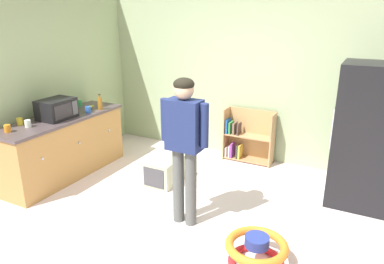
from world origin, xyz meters
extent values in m
plane|color=silver|center=(0.00, 0.00, 0.00)|extent=(12.00, 12.00, 0.00)
cube|color=#A3B78A|center=(0.00, 2.33, 1.35)|extent=(5.20, 0.06, 2.70)
cube|color=#A3BA88|center=(-2.63, 0.80, 1.35)|extent=(0.06, 2.99, 2.70)
cube|color=#B27F44|center=(-2.20, 0.35, 0.43)|extent=(0.60, 1.95, 0.86)
cube|color=#4E4144|center=(-2.20, 0.35, 0.88)|extent=(0.64, 1.99, 0.04)
sphere|color=silver|center=(-1.89, -0.29, 0.56)|extent=(0.04, 0.04, 0.04)
sphere|color=silver|center=(-1.89, 0.35, 0.56)|extent=(0.04, 0.04, 0.04)
sphere|color=silver|center=(-1.89, 1.00, 0.56)|extent=(0.04, 0.04, 0.04)
cube|color=black|center=(1.72, 1.48, 0.89)|extent=(0.70, 0.68, 1.78)
cylinder|color=silver|center=(1.35, 1.31, 0.98)|extent=(0.02, 0.02, 0.50)
cube|color=#333333|center=(1.37, 1.48, 1.28)|extent=(0.01, 0.67, 0.01)
cube|color=tan|center=(-0.35, 2.11, 0.42)|extent=(0.02, 0.28, 0.85)
cube|color=tan|center=(0.43, 2.11, 0.42)|extent=(0.02, 0.28, 0.85)
cube|color=tan|center=(0.04, 2.24, 0.42)|extent=(0.80, 0.02, 0.85)
cube|color=tan|center=(0.04, 2.11, 0.03)|extent=(0.76, 0.24, 0.02)
cube|color=tan|center=(0.04, 2.11, 0.43)|extent=(0.76, 0.24, 0.02)
cube|color=beige|center=(-0.31, 2.08, 0.12)|extent=(0.02, 0.17, 0.16)
cube|color=#1F539D|center=(-0.31, 2.08, 0.56)|extent=(0.03, 0.17, 0.23)
cube|color=beige|center=(-0.25, 2.08, 0.14)|extent=(0.02, 0.17, 0.19)
cube|color=#358543|center=(-0.26, 2.08, 0.54)|extent=(0.03, 0.17, 0.19)
cube|color=purple|center=(-0.21, 2.08, 0.16)|extent=(0.03, 0.17, 0.24)
cube|color=brown|center=(-0.19, 2.08, 0.54)|extent=(0.03, 0.17, 0.19)
cube|color=#3B3C3D|center=(-0.12, 2.08, 0.15)|extent=(0.02, 0.17, 0.22)
cube|color=#423633|center=(-0.12, 2.08, 0.54)|extent=(0.02, 0.17, 0.19)
cube|color=gold|center=(-0.08, 2.08, 0.15)|extent=(0.03, 0.17, 0.22)
cylinder|color=#525654|center=(-0.09, 0.05, 0.45)|extent=(0.13, 0.13, 0.91)
cylinder|color=#525654|center=(0.07, 0.05, 0.45)|extent=(0.13, 0.13, 0.91)
cube|color=navy|center=(-0.01, 0.05, 1.18)|extent=(0.38, 0.22, 0.56)
cylinder|color=navy|center=(-0.25, 0.05, 1.21)|extent=(0.09, 0.09, 0.47)
cylinder|color=navy|center=(0.23, 0.05, 1.21)|extent=(0.09, 0.09, 0.47)
sphere|color=#E0B28A|center=(-0.01, 0.05, 1.57)|extent=(0.21, 0.21, 0.21)
ellipsoid|color=black|center=(-0.01, 0.05, 1.63)|extent=(0.22, 0.22, 0.14)
torus|color=red|center=(0.96, -0.31, 0.04)|extent=(0.54, 0.54, 0.07)
torus|color=orange|center=(0.96, -0.31, 0.22)|extent=(0.60, 0.60, 0.08)
cylinder|color=navy|center=(0.96, -0.31, 0.27)|extent=(0.23, 0.23, 0.10)
cylinder|color=silver|center=(1.18, -0.31, 0.13)|extent=(0.02, 0.02, 0.18)
cylinder|color=silver|center=(0.85, -0.12, 0.13)|extent=(0.02, 0.02, 0.18)
cylinder|color=silver|center=(0.85, -0.50, 0.13)|extent=(0.02, 0.02, 0.18)
cube|color=beige|center=(-0.77, 0.82, 0.18)|extent=(0.42, 0.54, 0.36)
cube|color=#424247|center=(-0.77, 0.55, 0.18)|extent=(0.32, 0.01, 0.27)
cube|color=black|center=(-2.19, 0.29, 1.04)|extent=(0.36, 0.48, 0.28)
cube|color=#2D2D33|center=(-2.00, 0.24, 1.04)|extent=(0.01, 0.31, 0.20)
cube|color=#515156|center=(-2.00, 0.46, 1.04)|extent=(0.01, 0.10, 0.20)
ellipsoid|color=yellow|center=(-2.17, 0.92, 0.93)|extent=(0.09, 0.16, 0.04)
ellipsoid|color=yellow|center=(-2.16, 0.93, 0.93)|extent=(0.04, 0.15, 0.04)
ellipsoid|color=yellow|center=(-2.14, 0.92, 0.93)|extent=(0.09, 0.16, 0.04)
cylinder|color=#9E661E|center=(-1.98, 0.95, 0.99)|extent=(0.07, 0.07, 0.18)
cylinder|color=#9E661E|center=(-1.98, 0.95, 1.10)|extent=(0.03, 0.03, 0.05)
cylinder|color=black|center=(-1.98, 0.95, 1.14)|extent=(0.04, 0.03, 0.02)
cylinder|color=yellow|center=(-2.39, -0.16, 0.95)|extent=(0.08, 0.08, 0.09)
cylinder|color=green|center=(-2.41, 0.95, 0.95)|extent=(0.08, 0.08, 0.09)
cylinder|color=blue|center=(-2.02, 0.73, 0.95)|extent=(0.08, 0.08, 0.09)
cylinder|color=orange|center=(-2.27, -0.44, 0.95)|extent=(0.08, 0.08, 0.09)
cylinder|color=white|center=(-2.22, -0.18, 0.95)|extent=(0.08, 0.08, 0.09)
camera|label=1|loc=(1.75, -3.16, 2.33)|focal=33.61mm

